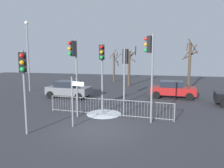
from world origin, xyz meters
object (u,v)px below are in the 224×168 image
Objects in this scene: traffic_light_foreground_right at (102,63)px; bare_tree_centre at (190,64)px; traffic_light_rear_right at (74,61)px; street_lamp at (28,49)px; traffic_light_foreground_left at (125,66)px; car_grey_trailing at (68,89)px; car_red_mid at (172,89)px; traffic_light_rear_left at (23,74)px; direction_sign_post at (73,99)px; bare_tree_left at (129,66)px; traffic_light_mid_right at (150,59)px; bare_tree_right at (114,66)px.

bare_tree_centre reaches higher than traffic_light_foreground_right.
traffic_light_rear_right is 11.13m from street_lamp.
traffic_light_foreground_left is 7.47m from car_grey_trailing.
car_red_mid is at bearing -84.48° from traffic_light_rear_right.
car_red_mid is at bearing 76.49° from traffic_light_foreground_left.
car_grey_trailing is 9.15m from car_red_mid.
traffic_light_rear_left is 0.73× the size of bare_tree_centre.
direction_sign_post is at bearing -117.23° from bare_tree_centre.
bare_tree_centre reaches higher than bare_tree_left.
traffic_light_foreground_left is 0.87× the size of traffic_light_mid_right.
direction_sign_post is (1.72, 1.57, -1.41)m from traffic_light_rear_left.
car_red_mid is 0.81× the size of bare_tree_left.
bare_tree_centre is (3.58, 12.59, -0.77)m from traffic_light_mid_right.
bare_tree_left reaches higher than traffic_light_foreground_right.
traffic_light_foreground_right is 0.97× the size of bare_tree_right.
traffic_light_foreground_right is at bearing -108.81° from traffic_light_rear_right.
traffic_light_foreground_right is 1.67m from traffic_light_rear_right.
street_lamp reaches higher than bare_tree_left.
street_lamp is at bearing 163.98° from traffic_light_foreground_left.
traffic_light_foreground_left is (1.36, 0.49, -0.18)m from traffic_light_foreground_right.
bare_tree_centre is at bearing -11.71° from bare_tree_left.
traffic_light_foreground_left is at bearing -82.83° from bare_tree_left.
car_red_mid is at bearing 17.35° from car_grey_trailing.
car_grey_trailing is 0.81× the size of bare_tree_left.
bare_tree_left is 6.90m from bare_tree_centre.
street_lamp is (-8.16, 7.51, 0.90)m from traffic_light_rear_right.
traffic_light_rear_right is at bearing -125.13° from car_red_mid.
bare_tree_centre is at bearing -147.96° from traffic_light_rear_left.
traffic_light_rear_right is (-1.49, -0.75, 0.14)m from traffic_light_foreground_right.
direction_sign_post is 13.06m from street_lamp.
car_grey_trailing is at bearing -21.63° from street_lamp.
street_lamp reaches higher than bare_tree_right.
bare_tree_centre is (6.74, -1.40, 0.37)m from bare_tree_left.
car_grey_trailing is at bearing -97.50° from bare_tree_right.
traffic_light_foreground_right is 1.12× the size of traffic_light_rear_left.
bare_tree_left reaches higher than car_grey_trailing.
traffic_light_rear_left is 1.50× the size of direction_sign_post.
traffic_light_rear_left is 0.85× the size of traffic_light_rear_right.
traffic_light_mid_right is at bearing 39.00° from direction_sign_post.
traffic_light_mid_right reaches higher than traffic_light_rear_left.
traffic_light_mid_right reaches higher than traffic_light_foreground_right.
bare_tree_centre is (9.06, 15.85, -0.13)m from traffic_light_rear_left.
bare_tree_centre is (7.99, 12.56, -0.63)m from traffic_light_rear_right.
bare_tree_left is at bearing 37.52° from traffic_light_mid_right.
street_lamp reaches higher than traffic_light_rear_right.
bare_tree_centre reaches higher than traffic_light_foreground_left.
traffic_light_foreground_left is at bearing -75.30° from bare_tree_right.
traffic_light_rear_right reaches higher than direction_sign_post.
car_grey_trailing is (-7.31, 5.46, -2.78)m from traffic_light_mid_right.
bare_tree_left is 0.89× the size of bare_tree_centre.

